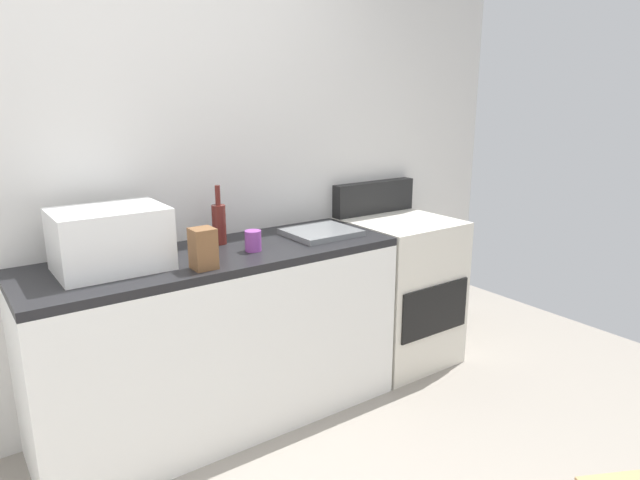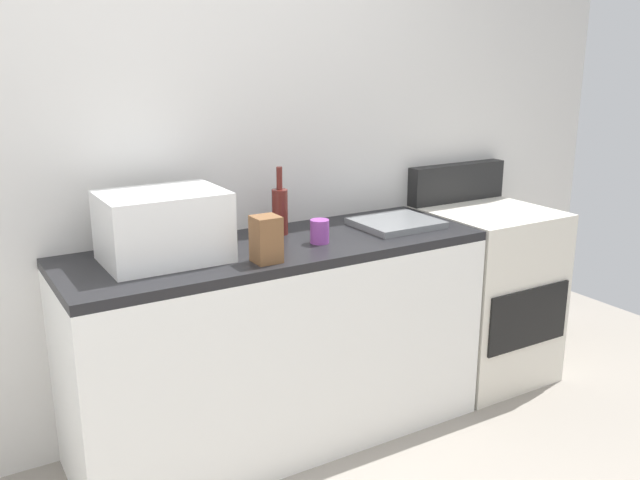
{
  "view_description": "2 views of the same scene",
  "coord_description": "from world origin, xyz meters",
  "px_view_note": "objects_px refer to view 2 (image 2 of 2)",
  "views": [
    {
      "loc": [
        -0.79,
        -1.19,
        1.64
      ],
      "look_at": [
        0.71,
        0.91,
        0.96
      ],
      "focal_mm": 31.37,
      "sensor_mm": 36.0,
      "label": 1
    },
    {
      "loc": [
        -0.97,
        -1.26,
        1.69
      ],
      "look_at": [
        0.46,
        1.12,
        0.91
      ],
      "focal_mm": 38.52,
      "sensor_mm": 36.0,
      "label": 2
    }
  ],
  "objects_px": {
    "stove_oven": "(484,291)",
    "knife_block": "(266,239)",
    "coffee_mug": "(320,231)",
    "microwave": "(163,226)",
    "wine_bottle": "(280,210)"
  },
  "relations": [
    {
      "from": "stove_oven",
      "to": "knife_block",
      "type": "relative_size",
      "value": 6.11
    },
    {
      "from": "coffee_mug",
      "to": "knife_block",
      "type": "height_order",
      "value": "knife_block"
    },
    {
      "from": "microwave",
      "to": "stove_oven",
      "type": "bearing_deg",
      "value": -0.51
    },
    {
      "from": "microwave",
      "to": "knife_block",
      "type": "bearing_deg",
      "value": -33.97
    },
    {
      "from": "stove_oven",
      "to": "wine_bottle",
      "type": "distance_m",
      "value": 1.26
    },
    {
      "from": "wine_bottle",
      "to": "knife_block",
      "type": "relative_size",
      "value": 1.67
    },
    {
      "from": "stove_oven",
      "to": "coffee_mug",
      "type": "xyz_separation_m",
      "value": [
        -1.06,
        -0.08,
        0.48
      ]
    },
    {
      "from": "microwave",
      "to": "wine_bottle",
      "type": "height_order",
      "value": "wine_bottle"
    },
    {
      "from": "knife_block",
      "to": "microwave",
      "type": "bearing_deg",
      "value": 146.03
    },
    {
      "from": "knife_block",
      "to": "coffee_mug",
      "type": "bearing_deg",
      "value": 21.8
    },
    {
      "from": "coffee_mug",
      "to": "wine_bottle",
      "type": "bearing_deg",
      "value": 109.82
    },
    {
      "from": "microwave",
      "to": "coffee_mug",
      "type": "xyz_separation_m",
      "value": [
        0.64,
        -0.1,
        -0.09
      ]
    },
    {
      "from": "wine_bottle",
      "to": "coffee_mug",
      "type": "relative_size",
      "value": 3.0
    },
    {
      "from": "microwave",
      "to": "knife_block",
      "type": "height_order",
      "value": "microwave"
    },
    {
      "from": "microwave",
      "to": "coffee_mug",
      "type": "bearing_deg",
      "value": -8.47
    }
  ]
}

